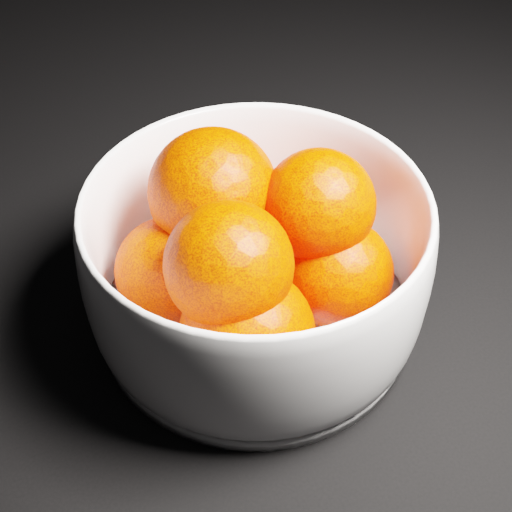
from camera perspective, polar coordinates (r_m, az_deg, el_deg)
name	(u,v)px	position (r m, az deg, el deg)	size (l,w,h in m)	color
bowl	(256,262)	(0.48, 0.00, -0.49)	(0.23, 0.23, 0.11)	white
orange_pile	(250,251)	(0.47, -0.49, 0.37)	(0.18, 0.18, 0.13)	#FF2C00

